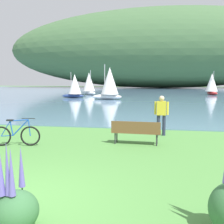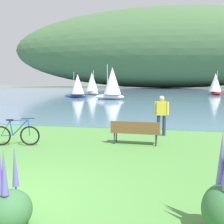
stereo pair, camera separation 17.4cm
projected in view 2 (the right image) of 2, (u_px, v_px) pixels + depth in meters
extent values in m
plane|color=#518E42|center=(12.00, 202.00, 5.18)|extent=(200.00, 200.00, 0.00)
cube|color=#5B7F9E|center=(146.00, 92.00, 52.22)|extent=(180.00, 80.00, 0.04)
ellipsoid|color=#42663D|center=(165.00, 48.00, 78.73)|extent=(95.33, 28.00, 23.53)
cube|color=brown|center=(135.00, 132.00, 9.82)|extent=(1.82, 0.56, 0.05)
cube|color=brown|center=(135.00, 127.00, 9.59)|extent=(1.80, 0.12, 0.40)
cylinder|color=#2D2D33|center=(116.00, 136.00, 10.18)|extent=(0.05, 0.05, 0.45)
cylinder|color=#2D2D33|center=(156.00, 138.00, 9.84)|extent=(0.05, 0.05, 0.45)
cylinder|color=#2D2D33|center=(114.00, 138.00, 9.85)|extent=(0.05, 0.05, 0.45)
cylinder|color=#2D2D33|center=(156.00, 140.00, 9.51)|extent=(0.05, 0.05, 0.45)
torus|color=black|center=(30.00, 136.00, 9.62)|extent=(0.72, 0.19, 0.72)
torus|color=black|center=(1.00, 136.00, 9.61)|extent=(0.72, 0.19, 0.72)
cylinder|color=#1E4CB2|center=(20.00, 127.00, 9.58)|extent=(0.60, 0.16, 0.61)
cylinder|color=#1E4CB2|center=(19.00, 120.00, 9.55)|extent=(0.65, 0.16, 0.09)
cylinder|color=#1E4CB2|center=(11.00, 128.00, 9.58)|extent=(0.13, 0.07, 0.54)
cylinder|color=#1E4CB2|center=(7.00, 135.00, 9.61)|extent=(0.42, 0.11, 0.05)
cylinder|color=#1E4CB2|center=(5.00, 128.00, 9.58)|extent=(0.37, 0.10, 0.56)
cylinder|color=#1E4CB2|center=(29.00, 128.00, 9.58)|extent=(0.09, 0.05, 0.60)
cube|color=black|center=(10.00, 120.00, 9.54)|extent=(0.25, 0.14, 0.05)
cylinder|color=black|center=(28.00, 118.00, 9.54)|extent=(0.48, 0.11, 0.02)
cylinder|color=#282D47|center=(158.00, 125.00, 11.39)|extent=(0.14, 0.14, 0.88)
cylinder|color=#282D47|center=(164.00, 125.00, 11.33)|extent=(0.14, 0.14, 0.88)
cube|color=yellow|center=(162.00, 108.00, 11.27)|extent=(0.40, 0.25, 0.60)
sphere|color=beige|center=(162.00, 98.00, 11.22)|extent=(0.22, 0.22, 0.22)
cylinder|color=yellow|center=(155.00, 108.00, 11.34)|extent=(0.09, 0.09, 0.56)
cylinder|color=yellow|center=(168.00, 108.00, 11.20)|extent=(0.09, 0.09, 0.56)
cylinder|color=#386B3D|center=(220.00, 188.00, 4.12)|extent=(0.02, 0.02, 0.12)
cone|color=#7A6BC6|center=(222.00, 157.00, 4.06)|extent=(0.14, 0.14, 0.86)
ellipsoid|color=#386B3D|center=(9.00, 210.00, 4.16)|extent=(0.73, 0.73, 0.65)
cylinder|color=#386B3D|center=(16.00, 189.00, 4.34)|extent=(0.02, 0.02, 0.12)
cone|color=#6B5BB7|center=(15.00, 166.00, 4.30)|extent=(0.11, 0.11, 0.67)
cylinder|color=#386B3D|center=(5.00, 199.00, 4.00)|extent=(0.02, 0.02, 0.12)
cone|color=#6B5BB7|center=(4.00, 171.00, 3.95)|extent=(0.11, 0.11, 0.74)
cylinder|color=#386B3D|center=(2.00, 198.00, 4.02)|extent=(0.02, 0.02, 0.12)
cone|color=#6B5BB7|center=(0.00, 168.00, 3.96)|extent=(0.09, 0.09, 0.84)
ellipsoid|color=#B22323|center=(216.00, 93.00, 41.99)|extent=(1.67, 3.32, 0.56)
cylinder|color=#B2B2B2|center=(217.00, 81.00, 41.52)|extent=(0.08, 0.08, 3.19)
cone|color=white|center=(215.00, 82.00, 42.09)|extent=(2.31, 2.31, 2.87)
ellipsoid|color=white|center=(110.00, 97.00, 32.40)|extent=(3.65, 1.14, 0.63)
cylinder|color=#B2B2B2|center=(107.00, 79.00, 32.19)|extent=(0.09, 0.09, 3.62)
cone|color=white|center=(112.00, 81.00, 32.12)|extent=(2.22, 2.22, 3.26)
ellipsoid|color=navy|center=(76.00, 96.00, 35.45)|extent=(2.98, 1.13, 0.51)
cylinder|color=#B2B2B2|center=(74.00, 83.00, 35.27)|extent=(0.07, 0.07, 2.91)
cone|color=white|center=(78.00, 84.00, 35.25)|extent=(1.91, 1.91, 2.62)
ellipsoid|color=white|center=(93.00, 93.00, 42.57)|extent=(2.88, 3.11, 0.58)
cylinder|color=#B2B2B2|center=(94.00, 81.00, 42.12)|extent=(0.08, 0.08, 3.32)
cone|color=white|center=(92.00, 82.00, 42.63)|extent=(2.78, 2.78, 2.98)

